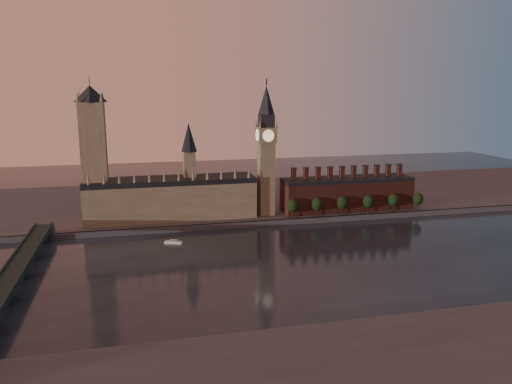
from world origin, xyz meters
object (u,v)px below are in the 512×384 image
big_ben (266,149)px  westminster_bridge (12,279)px  victoria_tower (94,150)px  river_boat (173,242)px

big_ben → westminster_bridge: (-165.00, -112.70, -49.39)m
victoria_tower → westminster_bridge: victoria_tower is taller
big_ben → river_boat: bearing=-148.3°
river_boat → big_ben: bearing=53.8°
big_ben → river_boat: size_ratio=8.44×
westminster_bridge → river_boat: westminster_bridge is taller
big_ben → westminster_bridge: size_ratio=0.54×
victoria_tower → westminster_bridge: size_ratio=0.54×
victoria_tower → big_ben: victoria_tower is taller
westminster_bridge → big_ben: bearing=34.3°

